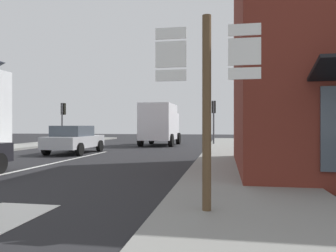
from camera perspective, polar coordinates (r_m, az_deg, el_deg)
name	(u,v)px	position (r m, az deg, el deg)	size (l,w,h in m)	color
ground_plane	(92,155)	(16.84, -13.21, -4.96)	(80.00, 80.00, 0.00)	#232326
sidewalk_right	(237,160)	(13.52, 11.92, -5.89)	(3.14, 44.00, 0.14)	gray
lane_centre_stripe	(50,164)	(13.27, -20.03, -6.28)	(0.16, 12.00, 0.01)	silver
sedan_far	(74,139)	(17.98, -16.09, -2.21)	(2.02, 4.23, 1.47)	#B7BABF
delivery_truck	(160,123)	(24.31, -1.42, 0.47)	(2.53, 5.02, 3.05)	silver
route_sign_post	(207,98)	(5.17, 6.80, 4.96)	(1.66, 0.14, 3.20)	brown
traffic_light_far_right	(214,112)	(24.30, 8.00, 2.36)	(0.30, 0.49, 3.31)	#47474C
traffic_light_far_left	(63,114)	(26.55, -17.90, 2.03)	(0.30, 0.49, 3.23)	#47474C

